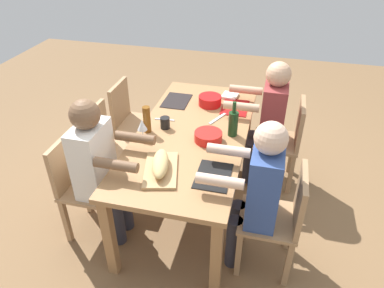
{
  "coord_description": "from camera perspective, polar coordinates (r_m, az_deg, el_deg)",
  "views": [
    {
      "loc": [
        2.38,
        0.59,
        2.25
      ],
      "look_at": [
        0.0,
        0.0,
        0.63
      ],
      "focal_mm": 33.61,
      "sensor_mm": 36.0,
      "label": 1
    }
  ],
  "objects": [
    {
      "name": "ground_plane",
      "position": [
        3.33,
        -0.0,
        -9.06
      ],
      "size": [
        8.0,
        8.0,
        0.0
      ],
      "primitive_type": "plane",
      "color": "brown"
    },
    {
      "name": "dining_table",
      "position": [
        2.93,
        -0.0,
        0.42
      ],
      "size": [
        1.84,
        0.87,
        0.74
      ],
      "color": "#9E7044",
      "rests_on": "ground_plane"
    },
    {
      "name": "chair_near_center",
      "position": [
        3.26,
        -13.02,
        -0.38
      ],
      "size": [
        0.4,
        0.4,
        0.85
      ],
      "color": "#A87F56",
      "rests_on": "ground_plane"
    },
    {
      "name": "chair_near_right",
      "position": [
        2.91,
        -17.19,
        -5.79
      ],
      "size": [
        0.4,
        0.4,
        0.85
      ],
      "color": "#A87F56",
      "rests_on": "ground_plane"
    },
    {
      "name": "diner_near_right",
      "position": [
        2.7,
        -14.55,
        -2.95
      ],
      "size": [
        0.41,
        0.53,
        1.2
      ],
      "color": "#2D2D38",
      "rests_on": "ground_plane"
    },
    {
      "name": "chair_far_left",
      "position": [
        3.39,
        14.61,
        0.83
      ],
      "size": [
        0.4,
        0.4,
        0.85
      ],
      "color": "#A87F56",
      "rests_on": "ground_plane"
    },
    {
      "name": "diner_far_left",
      "position": [
        3.28,
        11.95,
        4.42
      ],
      "size": [
        0.41,
        0.53,
        1.2
      ],
      "color": "#2D2D38",
      "rests_on": "ground_plane"
    },
    {
      "name": "chair_far_right",
      "position": [
        2.58,
        13.96,
        -11.03
      ],
      "size": [
        0.4,
        0.4,
        0.85
      ],
      "color": "#A87F56",
      "rests_on": "ground_plane"
    },
    {
      "name": "diner_far_right",
      "position": [
        2.43,
        10.33,
        -6.86
      ],
      "size": [
        0.41,
        0.53,
        1.2
      ],
      "color": "#2D2D38",
      "rests_on": "ground_plane"
    },
    {
      "name": "chair_near_left",
      "position": [
        3.64,
        -9.69,
        3.94
      ],
      "size": [
        0.4,
        0.4,
        0.85
      ],
      "color": "#A87F56",
      "rests_on": "ground_plane"
    },
    {
      "name": "serving_bowl_salad",
      "position": [
        2.76,
        2.59,
        1.28
      ],
      "size": [
        0.21,
        0.21,
        0.07
      ],
      "color": "red",
      "rests_on": "dining_table"
    },
    {
      "name": "serving_bowl_greens",
      "position": [
        3.28,
        2.87,
        7.0
      ],
      "size": [
        0.21,
        0.21,
        0.09
      ],
      "color": "red",
      "rests_on": "dining_table"
    },
    {
      "name": "cutting_board",
      "position": [
        2.47,
        -4.97,
        -4.12
      ],
      "size": [
        0.44,
        0.31,
        0.02
      ],
      "primitive_type": "cube",
      "rotation": [
        0.0,
        0.0,
        0.25
      ],
      "color": "tan",
      "rests_on": "dining_table"
    },
    {
      "name": "bread_loaf",
      "position": [
        2.44,
        -5.03,
        -3.1
      ],
      "size": [
        0.34,
        0.18,
        0.09
      ],
      "primitive_type": "ellipsoid",
      "rotation": [
        0.0,
        0.0,
        0.25
      ],
      "color": "tan",
      "rests_on": "cutting_board"
    },
    {
      "name": "wine_bottle",
      "position": [
        2.81,
        6.55,
        3.33
      ],
      "size": [
        0.08,
        0.08,
        0.29
      ],
      "color": "#193819",
      "rests_on": "dining_table"
    },
    {
      "name": "beer_bottle",
      "position": [
        2.86,
        -7.17,
        3.89
      ],
      "size": [
        0.06,
        0.06,
        0.22
      ],
      "primitive_type": "cylinder",
      "color": "brown",
      "rests_on": "dining_table"
    },
    {
      "name": "wine_glass",
      "position": [
        2.77,
        -7.92,
        2.89
      ],
      "size": [
        0.08,
        0.08,
        0.17
      ],
      "color": "silver",
      "rests_on": "dining_table"
    },
    {
      "name": "cup_near_center",
      "position": [
        2.92,
        -4.3,
        3.37
      ],
      "size": [
        0.08,
        0.08,
        0.1
      ],
      "primitive_type": "cylinder",
      "color": "black",
      "rests_on": "dining_table"
    },
    {
      "name": "fork_near_center",
      "position": [
        3.06,
        -4.36,
        3.89
      ],
      "size": [
        0.03,
        0.17,
        0.01
      ],
      "primitive_type": "cube",
      "rotation": [
        0.0,
        0.0,
        0.05
      ],
      "color": "silver",
      "rests_on": "dining_table"
    },
    {
      "name": "placemat_far_left",
      "position": [
        3.27,
        6.83,
        5.79
      ],
      "size": [
        0.32,
        0.23,
        0.01
      ],
      "primitive_type": "cube",
      "color": "maroon",
      "rests_on": "dining_table"
    },
    {
      "name": "placemat_far_right",
      "position": [
        2.43,
        3.41,
        -5.04
      ],
      "size": [
        0.32,
        0.23,
        0.01
      ],
      "primitive_type": "cube",
      "color": "black",
      "rests_on": "dining_table"
    },
    {
      "name": "placemat_near_left",
      "position": [
        3.37,
        -2.47,
        6.87
      ],
      "size": [
        0.32,
        0.23,
        0.01
      ],
      "primitive_type": "cube",
      "color": "black",
      "rests_on": "dining_table"
    },
    {
      "name": "carving_knife",
      "position": [
        3.07,
        4.07,
        4.04
      ],
      "size": [
        0.22,
        0.12,
        0.01
      ],
      "primitive_type": "cube",
      "rotation": [
        0.0,
        0.0,
        2.71
      ],
      "color": "silver",
      "rests_on": "dining_table"
    },
    {
      "name": "napkin_stack",
      "position": [
        3.46,
        6.05,
        7.63
      ],
      "size": [
        0.16,
        0.16,
        0.02
      ],
      "primitive_type": "cube",
      "rotation": [
        0.0,
        0.0,
        -0.13
      ],
      "color": "white",
      "rests_on": "dining_table"
    }
  ]
}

